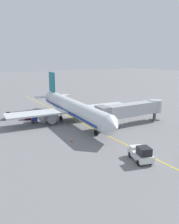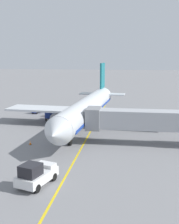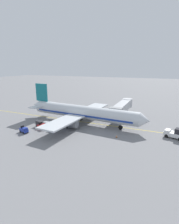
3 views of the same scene
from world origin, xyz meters
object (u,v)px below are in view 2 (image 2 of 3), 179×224
object	(u,v)px
parked_airliner	(88,108)
ground_crew_loader	(58,118)
baggage_cart_second_in_train	(57,112)
pushback_tractor	(36,174)
baggage_cart_front	(50,115)
baggage_cart_third_in_train	(60,110)
baggage_tug_lead	(37,110)
safety_cone_nose_left	(30,143)
jet_bridge	(149,120)
ground_crew_wing_walker	(73,116)
baggage_tug_trailing	(52,113)

from	to	relation	value
parked_airliner	ground_crew_loader	distance (m)	6.44
baggage_cart_second_in_train	pushback_tractor	bearing A→B (deg)	100.96
baggage_cart_front	baggage_cart_third_in_train	bearing A→B (deg)	-96.54
baggage_tug_lead	safety_cone_nose_left	distance (m)	22.70
baggage_tug_lead	baggage_cart_third_in_train	size ratio (longest dim) A/B	0.93
baggage_cart_second_in_train	baggage_cart_third_in_train	size ratio (longest dim) A/B	1.00
jet_bridge	baggage_cart_third_in_train	bearing A→B (deg)	-46.63
baggage_cart_second_in_train	safety_cone_nose_left	distance (m)	18.85
parked_airliner	baggage_cart_second_in_train	size ratio (longest dim) A/B	12.54
pushback_tractor	safety_cone_nose_left	bearing A→B (deg)	-67.79
baggage_cart_third_in_train	ground_crew_wing_walker	world-z (taller)	ground_crew_wing_walker
baggage_cart_front	ground_crew_loader	world-z (taller)	ground_crew_loader
ground_crew_wing_walker	baggage_cart_third_in_train	bearing A→B (deg)	-54.57
pushback_tractor	parked_airliner	bearing A→B (deg)	-93.13
baggage_cart_third_in_train	ground_crew_loader	bearing A→B (deg)	101.80
jet_bridge	parked_airliner	bearing A→B (deg)	-42.68
baggage_cart_second_in_train	ground_crew_loader	bearing A→B (deg)	106.49
parked_airliner	baggage_cart_front	world-z (taller)	parked_airliner
baggage_cart_front	baggage_cart_second_in_train	xyz separation A→B (m)	(-0.63, -2.92, 0.00)
jet_bridge	pushback_tractor	world-z (taller)	jet_bridge
baggage_cart_second_in_train	baggage_cart_third_in_train	world-z (taller)	same
baggage_cart_second_in_train	baggage_cart_third_in_train	bearing A→B (deg)	-89.25
baggage_cart_front	ground_crew_wing_walker	world-z (taller)	ground_crew_wing_walker
baggage_tug_trailing	safety_cone_nose_left	xyz separation A→B (m)	(-2.24, 19.43, -0.42)
baggage_cart_second_in_train	ground_crew_wing_walker	size ratio (longest dim) A/B	1.76
jet_bridge	safety_cone_nose_left	distance (m)	16.86
ground_crew_wing_walker	safety_cone_nose_left	distance (m)	15.95
baggage_cart_third_in_train	jet_bridge	bearing A→B (deg)	133.37
baggage_tug_trailing	baggage_cart_second_in_train	bearing A→B (deg)	153.60
pushback_tractor	baggage_tug_trailing	bearing A→B (deg)	-77.10
baggage_tug_lead	ground_crew_loader	size ratio (longest dim) A/B	1.63
baggage_tug_trailing	baggage_cart_front	world-z (taller)	baggage_tug_trailing
jet_bridge	baggage_tug_trailing	bearing A→B (deg)	-41.92
pushback_tractor	ground_crew_loader	distance (m)	26.31
pushback_tractor	baggage_tug_trailing	world-z (taller)	pushback_tractor
parked_airliner	baggage_cart_front	xyz separation A→B (m)	(7.99, -3.94, -2.24)
jet_bridge	ground_crew_loader	xyz separation A→B (m)	(15.78, -10.84, -2.51)
baggage_tug_lead	baggage_tug_trailing	distance (m)	4.66
parked_airliner	jet_bridge	distance (m)	13.56
parked_airliner	baggage_cart_third_in_train	world-z (taller)	parked_airliner
parked_airliner	baggage_tug_trailing	bearing A→B (deg)	-41.01
baggage_tug_trailing	ground_crew_wing_walker	bearing A→B (deg)	143.63
baggage_cart_third_in_train	ground_crew_loader	world-z (taller)	ground_crew_loader
ground_crew_wing_walker	safety_cone_nose_left	xyz separation A→B (m)	(2.85, 15.68, -0.66)
baggage_tug_trailing	ground_crew_loader	bearing A→B (deg)	115.56
pushback_tractor	ground_crew_wing_walker	size ratio (longest dim) A/B	2.87
ground_crew_wing_walker	safety_cone_nose_left	world-z (taller)	ground_crew_wing_walker
ground_crew_loader	baggage_tug_lead	bearing A→B (deg)	-50.42
ground_crew_loader	safety_cone_nose_left	size ratio (longest dim) A/B	2.86
parked_airliner	baggage_cart_second_in_train	xyz separation A→B (m)	(7.36, -6.86, -2.24)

